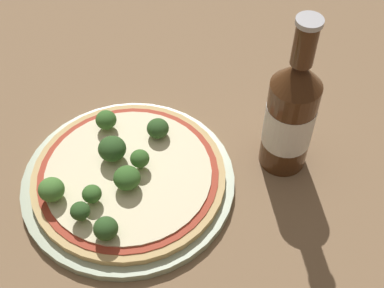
% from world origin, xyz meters
% --- Properties ---
extents(ground_plane, '(3.00, 3.00, 0.00)m').
position_xyz_m(ground_plane, '(0.00, 0.00, 0.00)').
color(ground_plane, '#846647').
extents(plate, '(0.27, 0.27, 0.01)m').
position_xyz_m(plate, '(0.02, -0.03, 0.01)').
color(plate, '#A3B293').
rests_on(plate, ground_plane).
extents(pizza, '(0.25, 0.25, 0.01)m').
position_xyz_m(pizza, '(0.02, -0.03, 0.02)').
color(pizza, tan).
rests_on(pizza, plate).
extents(broccoli_floret_0, '(0.03, 0.03, 0.03)m').
position_xyz_m(broccoli_floret_0, '(-0.07, -0.01, 0.04)').
color(broccoli_floret_0, '#7A9E5B').
rests_on(broccoli_floret_0, pizza).
extents(broccoli_floret_1, '(0.03, 0.03, 0.03)m').
position_xyz_m(broccoli_floret_1, '(0.04, 0.05, 0.04)').
color(broccoli_floret_1, '#7A9E5B').
rests_on(broccoli_floret_1, pizza).
extents(broccoli_floret_2, '(0.03, 0.03, 0.03)m').
position_xyz_m(broccoli_floret_2, '(0.01, -0.05, 0.04)').
color(broccoli_floret_2, '#7A9E5B').
rests_on(broccoli_floret_2, pizza).
extents(broccoli_floret_3, '(0.03, 0.03, 0.03)m').
position_xyz_m(broccoli_floret_3, '(0.09, -0.00, 0.04)').
color(broccoli_floret_3, '#7A9E5B').
rests_on(broccoli_floret_3, pizza).
extents(broccoli_floret_4, '(0.02, 0.02, 0.03)m').
position_xyz_m(broccoli_floret_4, '(-0.04, -0.04, 0.04)').
color(broccoli_floret_4, '#7A9E5B').
rests_on(broccoli_floret_4, pizza).
extents(broccoli_floret_5, '(0.04, 0.04, 0.03)m').
position_xyz_m(broccoli_floret_5, '(0.02, -0.00, 0.04)').
color(broccoli_floret_5, '#7A9E5B').
rests_on(broccoli_floret_5, pizza).
extents(broccoli_floret_6, '(0.02, 0.02, 0.03)m').
position_xyz_m(broccoli_floret_6, '(0.04, -0.03, 0.04)').
color(broccoli_floret_6, '#7A9E5B').
rests_on(broccoli_floret_6, pizza).
extents(broccoli_floret_7, '(0.02, 0.02, 0.03)m').
position_xyz_m(broccoli_floret_7, '(-0.06, -0.06, 0.04)').
color(broccoli_floret_7, '#7A9E5B').
rests_on(broccoli_floret_7, pizza).
extents(broccoli_floret_8, '(0.03, 0.03, 0.03)m').
position_xyz_m(broccoli_floret_8, '(-0.05, -0.09, 0.04)').
color(broccoli_floret_8, '#7A9E5B').
rests_on(broccoli_floret_8, pizza).
extents(beer_bottle, '(0.06, 0.06, 0.23)m').
position_xyz_m(beer_bottle, '(0.21, -0.11, 0.09)').
color(beer_bottle, '#472814').
rests_on(beer_bottle, ground_plane).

